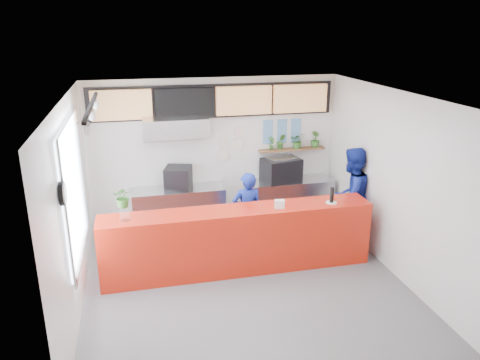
{
  "coord_description": "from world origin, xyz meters",
  "views": [
    {
      "loc": [
        -1.58,
        -6.49,
        3.98
      ],
      "look_at": [
        0.1,
        0.7,
        1.5
      ],
      "focal_mm": 35.0,
      "sensor_mm": 36.0,
      "label": 1
    }
  ],
  "objects_px": {
    "panini_oven": "(178,178)",
    "staff_center": "(247,213)",
    "service_counter": "(238,240)",
    "staff_right": "(351,196)",
    "pepper_mill": "(332,195)",
    "espresso_machine": "(281,170)"
  },
  "relations": [
    {
      "from": "staff_center",
      "to": "pepper_mill",
      "type": "xyz_separation_m",
      "value": [
        1.29,
        -0.72,
        0.49
      ]
    },
    {
      "from": "staff_right",
      "to": "pepper_mill",
      "type": "relative_size",
      "value": 7.04
    },
    {
      "from": "pepper_mill",
      "to": "staff_center",
      "type": "bearing_deg",
      "value": 150.72
    },
    {
      "from": "service_counter",
      "to": "pepper_mill",
      "type": "bearing_deg",
      "value": -2.79
    },
    {
      "from": "service_counter",
      "to": "panini_oven",
      "type": "relative_size",
      "value": 9.24
    },
    {
      "from": "espresso_machine",
      "to": "staff_right",
      "type": "bearing_deg",
      "value": -63.12
    },
    {
      "from": "panini_oven",
      "to": "espresso_machine",
      "type": "xyz_separation_m",
      "value": [
        2.1,
        0.0,
        0.02
      ]
    },
    {
      "from": "espresso_machine",
      "to": "panini_oven",
      "type": "bearing_deg",
      "value": 167.5
    },
    {
      "from": "panini_oven",
      "to": "pepper_mill",
      "type": "height_order",
      "value": "pepper_mill"
    },
    {
      "from": "pepper_mill",
      "to": "service_counter",
      "type": "bearing_deg",
      "value": 177.21
    },
    {
      "from": "espresso_machine",
      "to": "staff_center",
      "type": "height_order",
      "value": "staff_center"
    },
    {
      "from": "pepper_mill",
      "to": "staff_right",
      "type": "bearing_deg",
      "value": 44.46
    },
    {
      "from": "staff_center",
      "to": "pepper_mill",
      "type": "distance_m",
      "value": 1.55
    },
    {
      "from": "panini_oven",
      "to": "staff_center",
      "type": "bearing_deg",
      "value": -30.19
    },
    {
      "from": "panini_oven",
      "to": "staff_center",
      "type": "xyz_separation_m",
      "value": [
        1.1,
        -1.16,
        -0.37
      ]
    },
    {
      "from": "pepper_mill",
      "to": "espresso_machine",
      "type": "bearing_deg",
      "value": 98.6
    },
    {
      "from": "staff_right",
      "to": "service_counter",
      "type": "bearing_deg",
      "value": -6.64
    },
    {
      "from": "staff_right",
      "to": "pepper_mill",
      "type": "distance_m",
      "value": 1.03
    },
    {
      "from": "espresso_machine",
      "to": "pepper_mill",
      "type": "xyz_separation_m",
      "value": [
        0.28,
        -1.88,
        0.11
      ]
    },
    {
      "from": "staff_center",
      "to": "staff_right",
      "type": "relative_size",
      "value": 0.82
    },
    {
      "from": "espresso_machine",
      "to": "staff_center",
      "type": "xyz_separation_m",
      "value": [
        -1.0,
        -1.16,
        -0.38
      ]
    },
    {
      "from": "espresso_machine",
      "to": "staff_center",
      "type": "bearing_deg",
      "value": -143.38
    }
  ]
}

